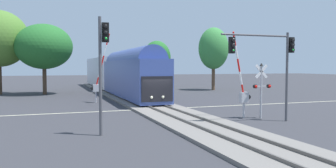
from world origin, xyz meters
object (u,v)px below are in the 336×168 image
crossing_gate_near (243,90)px  elm_centre_background (157,58)px  commuter_train (115,72)px  maple_right_background (214,49)px  oak_behind_train (44,47)px  crossing_gate_far (97,81)px  traffic_signal_near_right (269,54)px  traffic_signal_near_left (103,57)px  crossing_signal_mast (261,85)px

crossing_gate_near → elm_centre_background: 31.45m
crossing_gate_near → elm_centre_background: bearing=83.4°
commuter_train → crossing_gate_near: 25.57m
maple_right_background → oak_behind_train: maple_right_background is taller
crossing_gate_far → maple_right_background: bearing=32.1°
traffic_signal_near_right → elm_centre_background: (3.06, 33.20, 0.59)m
elm_centre_background → maple_right_background: maple_right_background is taller
traffic_signal_near_right → traffic_signal_near_left: bearing=-177.0°
crossing_signal_mast → traffic_signal_near_right: (-0.49, -1.50, 2.04)m
commuter_train → crossing_gate_far: bearing=-108.8°
crossing_gate_far → traffic_signal_near_left: size_ratio=1.11×
traffic_signal_near_right → maple_right_background: (10.09, 27.22, 1.85)m
commuter_train → elm_centre_background: (7.76, 5.88, 2.17)m
maple_right_background → crossing_signal_mast: bearing=-110.5°
crossing_signal_mast → traffic_signal_near_right: bearing=-108.1°
crossing_signal_mast → maple_right_background: 27.73m
traffic_signal_near_left → crossing_gate_near: bearing=14.8°
crossing_gate_far → maple_right_background: 22.62m
commuter_train → crossing_signal_mast: size_ratio=10.58×
crossing_gate_near → crossing_gate_far: crossing_gate_far is taller
crossing_signal_mast → elm_centre_background: 31.91m
crossing_gate_near → crossing_signal_mast: bearing=-30.1°
crossing_gate_near → crossing_gate_far: 15.63m
crossing_signal_mast → maple_right_background: maple_right_background is taller
commuter_train → oak_behind_train: size_ratio=4.53×
elm_centre_background → traffic_signal_near_left: bearing=-112.0°
crossing_gate_far → traffic_signal_near_right: crossing_gate_far is taller
traffic_signal_near_left → elm_centre_background: 36.42m
elm_centre_background → traffic_signal_near_right: bearing=-95.3°
traffic_signal_near_left → traffic_signal_near_right: bearing=3.0°
maple_right_background → oak_behind_train: (-23.84, 0.11, -0.18)m
commuter_train → maple_right_background: bearing=-0.4°
crossing_signal_mast → maple_right_background: (9.59, 25.73, 3.90)m
crossing_gate_near → maple_right_background: maple_right_background is taller
maple_right_background → crossing_gate_far: bearing=-147.9°
crossing_gate_near → crossing_gate_far: size_ratio=0.87×
crossing_gate_near → crossing_gate_far: (-8.21, 13.30, 0.20)m
commuter_train → elm_centre_background: bearing=37.1°
crossing_gate_near → traffic_signal_near_right: crossing_gate_near is taller
elm_centre_background → oak_behind_train: oak_behind_train is taller
crossing_signal_mast → traffic_signal_near_right: traffic_signal_near_right is taller
crossing_signal_mast → elm_centre_background: bearing=85.4°
oak_behind_train → traffic_signal_near_left: bearing=-83.5°
crossing_gate_far → crossing_gate_near: bearing=-58.3°
traffic_signal_near_left → traffic_signal_near_right: 10.61m
traffic_signal_near_right → crossing_signal_mast: bearing=71.9°
maple_right_background → oak_behind_train: bearing=179.7°
commuter_train → crossing_gate_far: (-4.06, -11.92, -0.68)m
commuter_train → oak_behind_train: oak_behind_train is taller
traffic_signal_near_left → crossing_gate_far: bearing=83.5°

